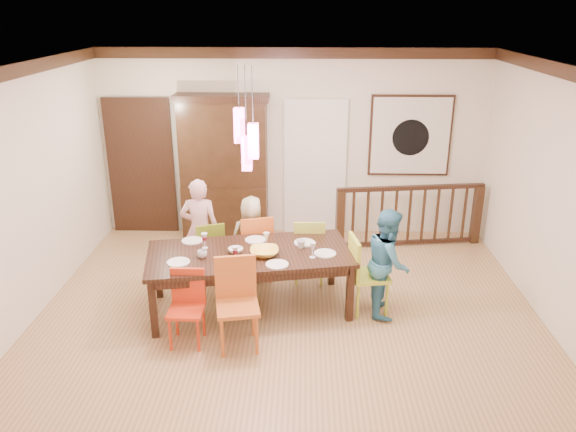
{
  "coord_description": "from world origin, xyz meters",
  "views": [
    {
      "loc": [
        0.17,
        -6.05,
        3.5
      ],
      "look_at": [
        -0.01,
        0.23,
        1.11
      ],
      "focal_mm": 35.0,
      "sensor_mm": 36.0,
      "label": 1
    }
  ],
  "objects_px": {
    "person_far_left": "(200,229)",
    "person_end_right": "(388,262)",
    "china_hutch": "(224,167)",
    "balustrade": "(409,215)",
    "chair_end_right": "(370,269)",
    "person_far_mid": "(252,239)",
    "dining_table": "(250,258)",
    "chair_far_left": "(209,245)"
  },
  "relations": [
    {
      "from": "china_hutch",
      "to": "person_far_left",
      "type": "xyz_separation_m",
      "value": [
        -0.14,
        -1.5,
        -0.43
      ]
    },
    {
      "from": "balustrade",
      "to": "person_far_left",
      "type": "distance_m",
      "value": 3.2
    },
    {
      "from": "dining_table",
      "to": "china_hutch",
      "type": "distance_m",
      "value": 2.44
    },
    {
      "from": "person_far_left",
      "to": "china_hutch",
      "type": "bearing_deg",
      "value": -96.04
    },
    {
      "from": "person_far_left",
      "to": "person_far_mid",
      "type": "distance_m",
      "value": 0.7
    },
    {
      "from": "balustrade",
      "to": "person_far_left",
      "type": "relative_size",
      "value": 1.63
    },
    {
      "from": "dining_table",
      "to": "chair_end_right",
      "type": "xyz_separation_m",
      "value": [
        1.43,
        -0.01,
        -0.13
      ]
    },
    {
      "from": "chair_far_left",
      "to": "china_hutch",
      "type": "relative_size",
      "value": 0.37
    },
    {
      "from": "china_hutch",
      "to": "person_end_right",
      "type": "relative_size",
      "value": 1.72
    },
    {
      "from": "person_far_mid",
      "to": "person_end_right",
      "type": "xyz_separation_m",
      "value": [
        1.68,
        -0.82,
        0.07
      ]
    },
    {
      "from": "chair_end_right",
      "to": "china_hutch",
      "type": "relative_size",
      "value": 0.43
    },
    {
      "from": "person_far_mid",
      "to": "person_far_left",
      "type": "bearing_deg",
      "value": -7.0
    },
    {
      "from": "balustrade",
      "to": "chair_far_left",
      "type": "bearing_deg",
      "value": -165.66
    },
    {
      "from": "person_far_mid",
      "to": "person_end_right",
      "type": "relative_size",
      "value": 0.89
    },
    {
      "from": "person_far_left",
      "to": "person_far_mid",
      "type": "bearing_deg",
      "value": 177.41
    },
    {
      "from": "chair_end_right",
      "to": "china_hutch",
      "type": "height_order",
      "value": "china_hutch"
    },
    {
      "from": "dining_table",
      "to": "china_hutch",
      "type": "height_order",
      "value": "china_hutch"
    },
    {
      "from": "chair_end_right",
      "to": "person_far_mid",
      "type": "distance_m",
      "value": 1.68
    },
    {
      "from": "dining_table",
      "to": "china_hutch",
      "type": "xyz_separation_m",
      "value": [
        -0.6,
        2.33,
        0.45
      ]
    },
    {
      "from": "balustrade",
      "to": "chair_end_right",
      "type": "bearing_deg",
      "value": -120.28
    },
    {
      "from": "chair_far_left",
      "to": "chair_end_right",
      "type": "distance_m",
      "value": 2.21
    },
    {
      "from": "person_far_mid",
      "to": "person_end_right",
      "type": "height_order",
      "value": "person_end_right"
    },
    {
      "from": "person_far_left",
      "to": "person_end_right",
      "type": "relative_size",
      "value": 1.07
    },
    {
      "from": "china_hutch",
      "to": "person_far_mid",
      "type": "xyz_separation_m",
      "value": [
        0.55,
        -1.52,
        -0.55
      ]
    },
    {
      "from": "dining_table",
      "to": "chair_end_right",
      "type": "distance_m",
      "value": 1.43
    },
    {
      "from": "chair_end_right",
      "to": "person_end_right",
      "type": "bearing_deg",
      "value": -101.62
    },
    {
      "from": "chair_end_right",
      "to": "person_far_mid",
      "type": "height_order",
      "value": "person_far_mid"
    },
    {
      "from": "chair_far_left",
      "to": "person_far_mid",
      "type": "distance_m",
      "value": 0.59
    },
    {
      "from": "person_far_left",
      "to": "dining_table",
      "type": "bearing_deg",
      "value": 130.89
    },
    {
      "from": "person_far_mid",
      "to": "chair_far_left",
      "type": "bearing_deg",
      "value": -4.73
    },
    {
      "from": "china_hutch",
      "to": "person_far_mid",
      "type": "height_order",
      "value": "china_hutch"
    },
    {
      "from": "dining_table",
      "to": "balustrade",
      "type": "height_order",
      "value": "balustrade"
    },
    {
      "from": "china_hutch",
      "to": "chair_far_left",
      "type": "bearing_deg",
      "value": -90.9
    },
    {
      "from": "person_far_left",
      "to": "balustrade",
      "type": "bearing_deg",
      "value": -159.7
    },
    {
      "from": "person_far_mid",
      "to": "dining_table",
      "type": "bearing_deg",
      "value": 88.17
    },
    {
      "from": "china_hutch",
      "to": "balustrade",
      "type": "xyz_separation_m",
      "value": [
        2.84,
        -0.35,
        -0.63
      ]
    },
    {
      "from": "person_far_left",
      "to": "person_far_mid",
      "type": "xyz_separation_m",
      "value": [
        0.69,
        -0.02,
        -0.12
      ]
    },
    {
      "from": "china_hutch",
      "to": "person_far_mid",
      "type": "relative_size",
      "value": 1.94
    },
    {
      "from": "balustrade",
      "to": "person_end_right",
      "type": "height_order",
      "value": "person_end_right"
    },
    {
      "from": "dining_table",
      "to": "chair_far_left",
      "type": "height_order",
      "value": "chair_far_left"
    },
    {
      "from": "chair_far_left",
      "to": "person_far_mid",
      "type": "xyz_separation_m",
      "value": [
        0.58,
        0.0,
        0.1
      ]
    },
    {
      "from": "china_hutch",
      "to": "balustrade",
      "type": "relative_size",
      "value": 0.99
    }
  ]
}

